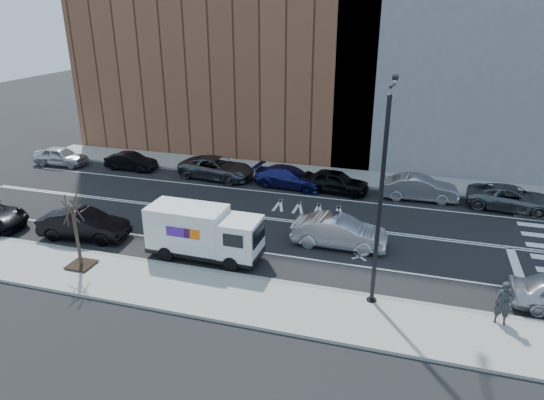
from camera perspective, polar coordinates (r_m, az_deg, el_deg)
The scene contains 20 objects.
ground at distance 29.55m, azimuth -0.56°, elevation -2.17°, with size 120.00×120.00×0.00m, color black.
sidewalk_near at distance 22.24m, azimuth -7.32°, elevation -10.86°, with size 44.00×3.60×0.15m, color gray.
sidewalk_far at distance 37.45m, azimuth 3.39°, elevation 3.21°, with size 44.00×3.60×0.15m, color gray.
curb_near at distance 23.64m, azimuth -5.58°, elevation -8.61°, with size 44.00×0.25×0.17m, color gray.
curb_far at distance 35.79m, azimuth 2.73°, elevation 2.34°, with size 44.00×0.25×0.17m, color gray.
road_markings at distance 29.55m, azimuth -0.56°, elevation -2.16°, with size 40.00×8.60×0.01m, color white, non-canonical shape.
bldg_brick at distance 44.37m, azimuth -4.87°, elevation 20.46°, with size 26.00×10.00×22.00m, color brown.
streetlight at distance 20.14m, azimuth 12.80°, elevation 1.10°, with size 0.44×4.02×9.34m.
street_tree at distance 25.25m, azimuth -21.89°, elevation -4.61°, with size 1.20×1.20×3.75m.
fedex_van at distance 24.75m, azimuth -8.08°, elevation -3.78°, with size 5.93×2.20×2.69m.
far_parked_a at distance 42.90m, azimuth -23.60°, elevation 4.76°, with size 1.76×4.38×1.49m, color #B7B7BC.
far_parked_b at distance 39.76m, azimuth -16.24°, elevation 4.37°, with size 1.42×4.08×1.34m, color black.
far_parked_c at distance 36.48m, azimuth -6.50°, elevation 3.78°, with size 2.64×5.73×1.59m, color #45474C.
far_parked_d at distance 34.46m, azimuth 2.09°, elevation 2.71°, with size 2.07×5.10×1.48m, color navy.
far_parked_e at distance 33.70m, azimuth 7.47°, elevation 2.17°, with size 1.85×4.61×1.57m, color black.
far_parked_f at distance 33.62m, azimuth 16.99°, elevation 1.37°, with size 1.71×4.92×1.62m, color #9C9CA0.
far_parked_g at distance 34.11m, azimuth 26.37°, elevation 0.18°, with size 2.49×5.40×1.50m, color #505458.
driving_sedan at distance 26.14m, azimuth 7.90°, elevation -3.74°, with size 1.75×5.02×1.66m, color silver.
near_parked_rear_a at distance 28.74m, azimuth -21.26°, elevation -2.70°, with size 1.72×4.93×1.62m, color black.
pedestrian at distance 21.69m, azimuth 25.60°, elevation -10.91°, with size 0.67×0.44×1.85m, color #232729.
Camera 1 is at (7.94, -25.79, 12.03)m, focal length 32.00 mm.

